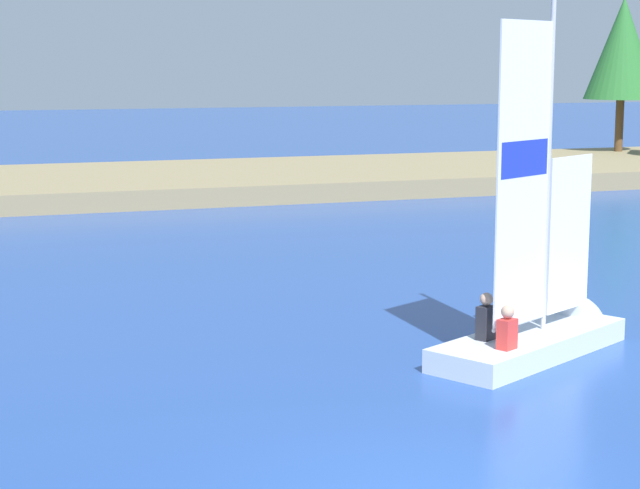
{
  "coord_description": "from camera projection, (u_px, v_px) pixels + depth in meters",
  "views": [
    {
      "loc": [
        -4.57,
        -10.0,
        4.53
      ],
      "look_at": [
        1.99,
        9.03,
        1.2
      ],
      "focal_mm": 61.87,
      "sensor_mm": 36.0,
      "label": 1
    }
  ],
  "objects": [
    {
      "name": "sailboat",
      "position": [
        553.0,
        321.0,
        17.66
      ],
      "size": [
        4.38,
        3.09,
        6.02
      ],
      "rotation": [
        0.0,
        0.0,
        0.49
      ],
      "color": "silver",
      "rests_on": "ground"
    },
    {
      "name": "shoreline_tree_midleft",
      "position": [
        623.0,
        49.0,
        48.12
      ],
      "size": [
        3.24,
        3.24,
        6.72
      ],
      "color": "brown",
      "rests_on": "shore_bank"
    },
    {
      "name": "shore_bank",
      "position": [
        81.0,
        185.0,
        38.35
      ],
      "size": [
        80.0,
        10.29,
        0.64
      ],
      "primitive_type": "cube",
      "color": "#897A56",
      "rests_on": "ground"
    }
  ]
}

